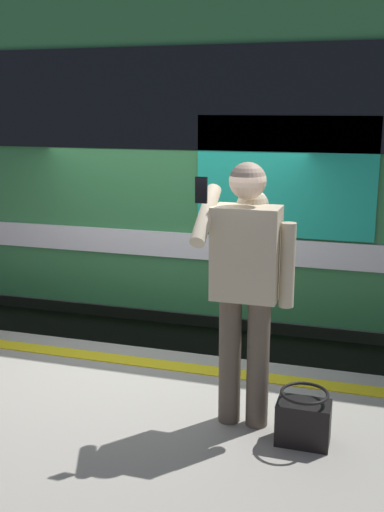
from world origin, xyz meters
name	(u,v)px	position (x,y,z in m)	size (l,w,h in m)	color
ground_plane	(142,444)	(0.00, 0.00, 0.00)	(24.93, 24.93, 0.00)	#4C4742
safety_line	(126,360)	(0.00, 0.30, 0.92)	(12.71, 0.16, 0.01)	yellow
track_rail_near	(194,365)	(0.00, -1.59, 0.08)	(16.86, 0.08, 0.16)	slate
track_rail_far	(225,322)	(0.00, -3.03, 0.08)	(16.86, 0.08, 0.16)	slate
train_carriage	(139,137)	(0.90, -2.31, 2.54)	(11.11, 2.94, 4.00)	#2D723F
passenger	(246,275)	(-1.10, 0.98, 1.90)	(0.57, 0.55, 1.66)	brown
handbag	(303,420)	(-1.50, 1.13, 1.07)	(0.32, 0.29, 0.34)	black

